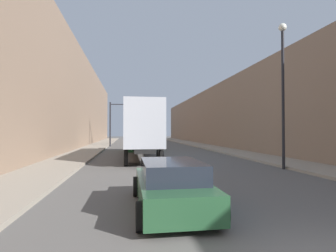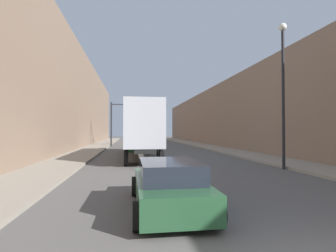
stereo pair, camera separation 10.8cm
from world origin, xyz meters
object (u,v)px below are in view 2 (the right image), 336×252
object	(u,v)px
street_lamp	(283,78)
semi_truck	(140,129)
sedan_car	(169,185)
traffic_signal_gantry	(126,115)

from	to	relation	value
street_lamp	semi_truck	bearing A→B (deg)	133.46
sedan_car	traffic_signal_gantry	size ratio (longest dim) A/B	0.55
semi_truck	traffic_signal_gantry	xyz separation A→B (m)	(-1.49, 15.60, 2.04)
semi_truck	street_lamp	world-z (taller)	street_lamp
sedan_car	street_lamp	size ratio (longest dim) A/B	0.53
semi_truck	traffic_signal_gantry	bearing A→B (deg)	95.46
sedan_car	street_lamp	bearing A→B (deg)	40.63
street_lamp	sedan_car	bearing A→B (deg)	-139.37
semi_truck	sedan_car	size ratio (longest dim) A/B	3.17
sedan_car	semi_truck	bearing A→B (deg)	90.91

